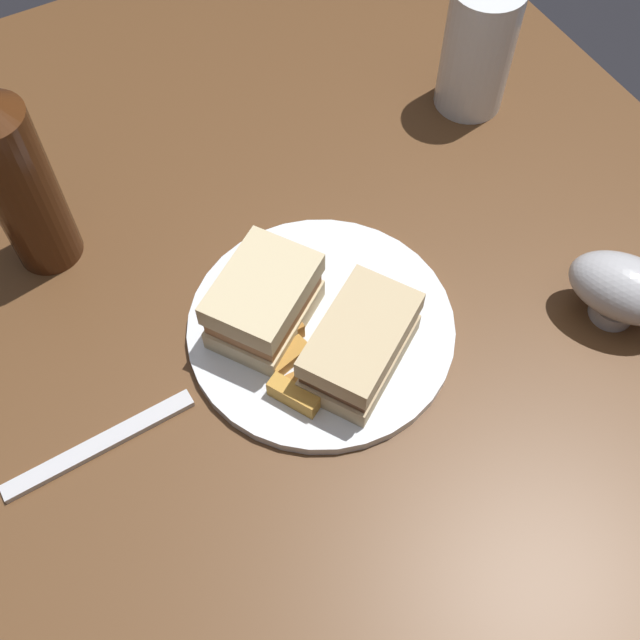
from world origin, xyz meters
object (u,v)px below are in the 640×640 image
(fork, at_px, (98,441))
(gravy_boat, at_px, (627,289))
(cider_bottle, at_px, (15,175))
(sandwich_half_left, at_px, (264,302))
(sandwich_half_right, at_px, (360,345))
(plate, at_px, (321,328))
(pint_glass, at_px, (476,57))

(fork, bearing_deg, gravy_boat, 164.26)
(gravy_boat, distance_m, cider_bottle, 0.58)
(sandwich_half_left, height_order, cider_bottle, cider_bottle)
(sandwich_half_right, height_order, fork, sandwich_half_right)
(sandwich_half_left, relative_size, cider_bottle, 0.45)
(plate, height_order, pint_glass, pint_glass)
(sandwich_half_left, bearing_deg, plate, 56.57)
(pint_glass, bearing_deg, sandwich_half_left, -64.73)
(fork, bearing_deg, sandwich_half_left, -171.76)
(sandwich_half_left, height_order, sandwich_half_right, sandwich_half_left)
(sandwich_half_right, bearing_deg, pint_glass, 129.92)
(sandwich_half_right, bearing_deg, fork, -100.88)
(plate, bearing_deg, gravy_boat, 64.87)
(plate, bearing_deg, sandwich_half_right, 12.55)
(sandwich_half_left, relative_size, fork, 0.72)
(sandwich_half_right, bearing_deg, plate, -167.45)
(sandwich_half_right, relative_size, cider_bottle, 0.48)
(plate, xyz_separation_m, pint_glass, (-0.20, 0.31, 0.06))
(sandwich_half_left, bearing_deg, fork, -79.39)
(sandwich_half_right, xyz_separation_m, gravy_boat, (0.07, 0.25, 0.00))
(plate, bearing_deg, cider_bottle, -138.22)
(gravy_boat, xyz_separation_m, cider_bottle, (-0.34, -0.46, 0.07))
(plate, distance_m, sandwich_half_left, 0.07)
(gravy_boat, bearing_deg, cider_bottle, -126.86)
(plate, height_order, cider_bottle, cider_bottle)
(sandwich_half_right, height_order, gravy_boat, gravy_boat)
(sandwich_half_left, height_order, pint_glass, pint_glass)
(gravy_boat, bearing_deg, fork, -103.38)
(gravy_boat, bearing_deg, plate, -115.13)
(sandwich_half_left, xyz_separation_m, pint_glass, (-0.17, 0.35, 0.02))
(pint_glass, relative_size, cider_bottle, 0.53)
(plate, relative_size, sandwich_half_right, 1.88)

